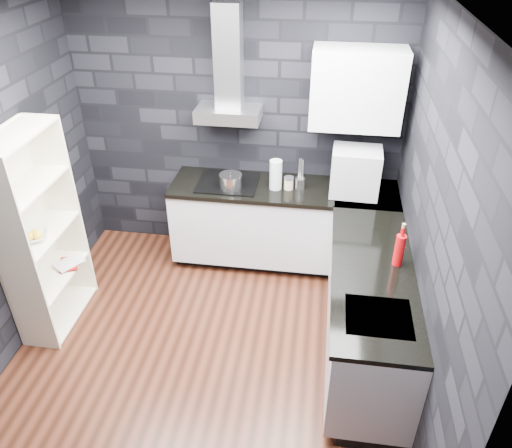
% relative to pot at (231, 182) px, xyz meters
% --- Properties ---
extents(ground, '(3.20, 3.20, 0.00)m').
position_rel_pot_xyz_m(ground, '(0.00, -1.19, -0.97)').
color(ground, '#492114').
extents(ceiling, '(3.20, 3.20, 0.00)m').
position_rel_pot_xyz_m(ceiling, '(0.00, -1.19, 1.73)').
color(ceiling, white).
extents(wall_back, '(3.20, 0.05, 2.70)m').
position_rel_pot_xyz_m(wall_back, '(0.00, 0.43, 0.38)').
color(wall_back, black).
rests_on(wall_back, ground).
extents(wall_front, '(3.20, 0.05, 2.70)m').
position_rel_pot_xyz_m(wall_front, '(0.00, -2.82, 0.38)').
color(wall_front, black).
rests_on(wall_front, ground).
extents(wall_right, '(0.05, 3.20, 2.70)m').
position_rel_pot_xyz_m(wall_right, '(1.63, -1.19, 0.38)').
color(wall_right, black).
rests_on(wall_right, ground).
extents(toekick_back, '(2.18, 0.50, 0.10)m').
position_rel_pot_xyz_m(toekick_back, '(0.50, 0.15, -0.92)').
color(toekick_back, black).
rests_on(toekick_back, ground).
extents(toekick_right, '(0.50, 1.78, 0.10)m').
position_rel_pot_xyz_m(toekick_right, '(1.34, -1.09, -0.92)').
color(toekick_right, black).
rests_on(toekick_right, ground).
extents(counter_back_cab, '(2.20, 0.60, 0.76)m').
position_rel_pot_xyz_m(counter_back_cab, '(0.50, 0.11, -0.49)').
color(counter_back_cab, silver).
rests_on(counter_back_cab, ground).
extents(counter_right_cab, '(0.60, 1.80, 0.76)m').
position_rel_pot_xyz_m(counter_right_cab, '(1.30, -1.09, -0.49)').
color(counter_right_cab, silver).
rests_on(counter_right_cab, ground).
extents(counter_back_top, '(2.20, 0.62, 0.04)m').
position_rel_pot_xyz_m(counter_back_top, '(0.50, 0.10, -0.09)').
color(counter_back_top, black).
rests_on(counter_back_top, counter_back_cab).
extents(counter_right_top, '(0.62, 1.80, 0.04)m').
position_rel_pot_xyz_m(counter_right_top, '(1.29, -1.09, -0.09)').
color(counter_right_top, black).
rests_on(counter_right_top, counter_right_cab).
extents(counter_corner_top, '(0.62, 0.62, 0.04)m').
position_rel_pot_xyz_m(counter_corner_top, '(1.30, 0.11, -0.09)').
color(counter_corner_top, black).
rests_on(counter_corner_top, counter_right_cab).
extents(hood_body, '(0.60, 0.34, 0.12)m').
position_rel_pot_xyz_m(hood_body, '(-0.05, 0.24, 0.59)').
color(hood_body, '#B4B4B9').
rests_on(hood_body, wall_back).
extents(hood_chimney, '(0.24, 0.20, 0.90)m').
position_rel_pot_xyz_m(hood_chimney, '(-0.05, 0.31, 1.10)').
color(hood_chimney, '#B4B4B9').
rests_on(hood_chimney, hood_body).
extents(upper_cabinet, '(0.80, 0.35, 0.70)m').
position_rel_pot_xyz_m(upper_cabinet, '(1.10, 0.23, 0.88)').
color(upper_cabinet, silver).
rests_on(upper_cabinet, wall_back).
extents(cooktop, '(0.58, 0.50, 0.01)m').
position_rel_pot_xyz_m(cooktop, '(-0.05, 0.11, -0.07)').
color(cooktop, black).
rests_on(cooktop, counter_back_top).
extents(sink_rim, '(0.44, 0.40, 0.01)m').
position_rel_pot_xyz_m(sink_rim, '(1.30, -1.59, -0.08)').
color(sink_rim, '#B4B4B9').
rests_on(sink_rim, counter_right_top).
extents(pot, '(0.21, 0.21, 0.12)m').
position_rel_pot_xyz_m(pot, '(0.00, 0.00, 0.00)').
color(pot, silver).
rests_on(pot, cooktop).
extents(glass_vase, '(0.15, 0.15, 0.29)m').
position_rel_pot_xyz_m(glass_vase, '(0.42, 0.07, 0.07)').
color(glass_vase, silver).
rests_on(glass_vase, counter_back_top).
extents(storage_jar, '(0.11, 0.11, 0.11)m').
position_rel_pot_xyz_m(storage_jar, '(0.55, 0.08, -0.02)').
color(storage_jar, '#C7B58B').
rests_on(storage_jar, counter_back_top).
extents(utensil_crock, '(0.11, 0.11, 0.12)m').
position_rel_pot_xyz_m(utensil_crock, '(0.66, 0.09, -0.02)').
color(utensil_crock, silver).
rests_on(utensil_crock, counter_back_top).
extents(appliance_garage, '(0.45, 0.36, 0.44)m').
position_rel_pot_xyz_m(appliance_garage, '(1.16, 0.08, 0.15)').
color(appliance_garage, '#AFB1B7').
rests_on(appliance_garage, counter_back_top).
extents(red_bottle, '(0.10, 0.10, 0.26)m').
position_rel_pot_xyz_m(red_bottle, '(1.47, -0.99, 0.06)').
color(red_bottle, '#B8080C').
rests_on(red_bottle, counter_right_top).
extents(bookshelf, '(0.49, 0.85, 1.80)m').
position_rel_pot_xyz_m(bookshelf, '(-1.42, -1.01, -0.07)').
color(bookshelf, '#F6EECE').
rests_on(bookshelf, ground).
extents(fruit_bowl, '(0.29, 0.29, 0.05)m').
position_rel_pot_xyz_m(fruit_bowl, '(-1.42, -1.08, -0.04)').
color(fruit_bowl, white).
rests_on(fruit_bowl, bookshelf).
extents(book_red, '(0.16, 0.08, 0.22)m').
position_rel_pot_xyz_m(book_red, '(-1.42, -0.86, -0.40)').
color(book_red, '#880907').
rests_on(book_red, bookshelf).
extents(book_second, '(0.16, 0.11, 0.24)m').
position_rel_pot_xyz_m(book_second, '(-1.41, -0.79, -0.38)').
color(book_second, '#B2B2B2').
rests_on(book_second, bookshelf).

